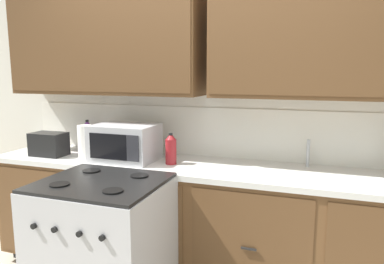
{
  "coord_description": "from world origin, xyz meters",
  "views": [
    {
      "loc": [
        0.79,
        -2.17,
        1.59
      ],
      "look_at": [
        -0.06,
        0.27,
        1.17
      ],
      "focal_mm": 33.74,
      "sensor_mm": 36.0,
      "label": 1
    }
  ],
  "objects_px": {
    "toaster": "(49,144)",
    "paper_towel_roll": "(85,141)",
    "bottle_red": "(171,149)",
    "microwave": "(125,142)",
    "stove_range": "(104,252)",
    "bottle_violet": "(88,136)"
  },
  "relations": [
    {
      "from": "toaster",
      "to": "paper_towel_roll",
      "type": "height_order",
      "value": "paper_towel_roll"
    },
    {
      "from": "paper_towel_roll",
      "to": "bottle_red",
      "type": "relative_size",
      "value": 1.11
    },
    {
      "from": "microwave",
      "to": "bottle_red",
      "type": "height_order",
      "value": "microwave"
    },
    {
      "from": "microwave",
      "to": "paper_towel_roll",
      "type": "xyz_separation_m",
      "value": [
        -0.36,
        -0.01,
        -0.01
      ]
    },
    {
      "from": "bottle_red",
      "to": "microwave",
      "type": "bearing_deg",
      "value": -179.42
    },
    {
      "from": "stove_range",
      "to": "bottle_red",
      "type": "xyz_separation_m",
      "value": [
        0.22,
        0.59,
        0.57
      ]
    },
    {
      "from": "toaster",
      "to": "bottle_violet",
      "type": "bearing_deg",
      "value": 49.1
    },
    {
      "from": "toaster",
      "to": "bottle_red",
      "type": "distance_m",
      "value": 1.06
    },
    {
      "from": "stove_range",
      "to": "paper_towel_roll",
      "type": "bearing_deg",
      "value": 132.12
    },
    {
      "from": "microwave",
      "to": "paper_towel_roll",
      "type": "relative_size",
      "value": 1.85
    },
    {
      "from": "microwave",
      "to": "paper_towel_roll",
      "type": "distance_m",
      "value": 0.36
    },
    {
      "from": "stove_range",
      "to": "bottle_violet",
      "type": "bearing_deg",
      "value": 129.41
    },
    {
      "from": "microwave",
      "to": "bottle_red",
      "type": "xyz_separation_m",
      "value": [
        0.38,
        0.0,
        -0.03
      ]
    },
    {
      "from": "bottle_violet",
      "to": "bottle_red",
      "type": "height_order",
      "value": "bottle_violet"
    },
    {
      "from": "paper_towel_roll",
      "to": "bottle_red",
      "type": "bearing_deg",
      "value": 1.41
    },
    {
      "from": "toaster",
      "to": "bottle_red",
      "type": "bearing_deg",
      "value": 3.69
    },
    {
      "from": "microwave",
      "to": "toaster",
      "type": "relative_size",
      "value": 1.71
    },
    {
      "from": "stove_range",
      "to": "paper_towel_roll",
      "type": "relative_size",
      "value": 3.65
    },
    {
      "from": "paper_towel_roll",
      "to": "bottle_red",
      "type": "xyz_separation_m",
      "value": [
        0.74,
        0.02,
        -0.02
      ]
    },
    {
      "from": "microwave",
      "to": "stove_range",
      "type": "bearing_deg",
      "value": -74.59
    },
    {
      "from": "toaster",
      "to": "microwave",
      "type": "bearing_deg",
      "value": 5.43
    },
    {
      "from": "bottle_red",
      "to": "stove_range",
      "type": "bearing_deg",
      "value": -110.39
    }
  ]
}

